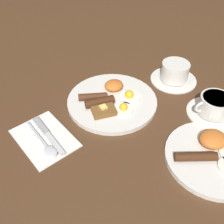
# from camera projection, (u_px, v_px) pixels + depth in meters

# --- Properties ---
(ground_plane) EXTENTS (3.00, 3.00, 0.00)m
(ground_plane) POSITION_uv_depth(u_px,v_px,m) (112.00, 103.00, 0.85)
(ground_plane) COLOR #4C301C
(breakfast_plate_near) EXTENTS (0.29, 0.29, 0.04)m
(breakfast_plate_near) POSITION_uv_depth(u_px,v_px,m) (112.00, 100.00, 0.84)
(breakfast_plate_near) COLOR silver
(breakfast_plate_near) RESTS_ON ground_plane
(breakfast_plate_far) EXTENTS (0.25, 0.25, 0.05)m
(breakfast_plate_far) POSITION_uv_depth(u_px,v_px,m) (213.00, 155.00, 0.68)
(breakfast_plate_far) COLOR silver
(breakfast_plate_far) RESTS_ON ground_plane
(teacup_near) EXTENTS (0.16, 0.16, 0.07)m
(teacup_near) POSITION_uv_depth(u_px,v_px,m) (174.00, 73.00, 0.92)
(teacup_near) COLOR silver
(teacup_near) RESTS_ON ground_plane
(teacup_far) EXTENTS (0.16, 0.16, 0.06)m
(teacup_far) POSITION_uv_depth(u_px,v_px,m) (214.00, 107.00, 0.79)
(teacup_far) COLOR silver
(teacup_far) RESTS_ON ground_plane
(napkin) EXTENTS (0.15, 0.20, 0.01)m
(napkin) POSITION_uv_depth(u_px,v_px,m) (44.00, 138.00, 0.73)
(napkin) COLOR white
(napkin) RESTS_ON ground_plane
(knife) EXTENTS (0.02, 0.17, 0.01)m
(knife) POSITION_uv_depth(u_px,v_px,m) (46.00, 133.00, 0.74)
(knife) COLOR silver
(knife) RESTS_ON napkin
(spoon) EXTENTS (0.04, 0.17, 0.01)m
(spoon) POSITION_uv_depth(u_px,v_px,m) (47.00, 147.00, 0.70)
(spoon) COLOR silver
(spoon) RESTS_ON napkin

